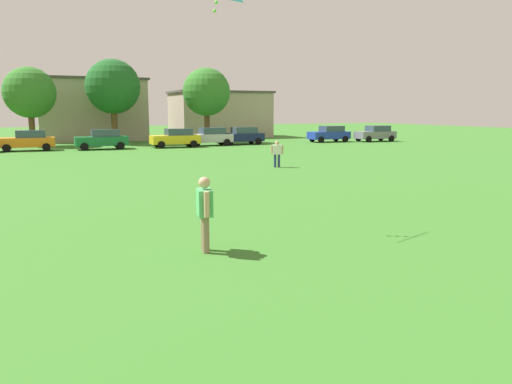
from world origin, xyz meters
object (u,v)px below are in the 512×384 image
(parked_car_orange_2, at_px, (28,140))
(parked_car_blue_7, at_px, (330,134))
(tree_right, at_px, (113,87))
(tree_center, at_px, (30,93))
(bystander_near_trees, at_px, (277,152))
(parked_car_green_3, at_px, (102,139))
(parked_car_navy_6, at_px, (242,136))
(parked_car_gray_8, at_px, (376,133))
(tree_far_right, at_px, (207,92))
(parked_car_silver_5, at_px, (210,136))
(parked_car_yellow_4, at_px, (176,138))
(adult_bystander, at_px, (205,208))

(parked_car_orange_2, height_order, parked_car_blue_7, same)
(tree_right, bearing_deg, tree_center, -176.48)
(tree_right, bearing_deg, bystander_near_trees, -77.28)
(parked_car_green_3, xyz_separation_m, tree_right, (2.02, 6.72, 4.69))
(parked_car_orange_2, relative_size, parked_car_blue_7, 1.00)
(tree_center, bearing_deg, parked_car_navy_6, -16.21)
(bystander_near_trees, bearing_deg, parked_car_blue_7, -111.38)
(parked_car_gray_8, distance_m, tree_far_right, 18.40)
(parked_car_silver_5, bearing_deg, parked_car_yellow_4, 15.07)
(tree_center, bearing_deg, parked_car_green_3, -48.99)
(parked_car_navy_6, bearing_deg, parked_car_blue_7, 179.21)
(parked_car_green_3, relative_size, parked_car_gray_8, 1.00)
(tree_far_right, bearing_deg, parked_car_navy_6, -64.13)
(parked_car_blue_7, bearing_deg, tree_center, -11.01)
(parked_car_navy_6, distance_m, tree_far_right, 6.43)
(parked_car_silver_5, relative_size, parked_car_blue_7, 1.00)
(parked_car_yellow_4, height_order, parked_car_silver_5, same)
(parked_car_orange_2, bearing_deg, parked_car_gray_8, 177.82)
(parked_car_yellow_4, relative_size, parked_car_gray_8, 1.00)
(tree_right, xyz_separation_m, tree_far_right, (9.06, -1.54, -0.44))
(parked_car_green_3, bearing_deg, parked_car_navy_6, -176.31)
(parked_car_silver_5, distance_m, parked_car_navy_6, 3.34)
(parked_car_orange_2, bearing_deg, parked_car_yellow_4, 175.06)
(parked_car_orange_2, distance_m, tree_center, 6.82)
(bystander_near_trees, bearing_deg, tree_right, -59.53)
(parked_car_gray_8, xyz_separation_m, tree_right, (-26.02, 7.26, 4.69))
(adult_bystander, height_order, parked_car_silver_5, adult_bystander)
(parked_car_orange_2, height_order, parked_car_silver_5, same)
(adult_bystander, relative_size, tree_far_right, 0.24)
(tree_right, bearing_deg, tree_far_right, -9.62)
(parked_car_yellow_4, bearing_deg, parked_car_green_3, -2.68)
(parked_car_silver_5, height_order, parked_car_navy_6, same)
(parked_car_orange_2, height_order, parked_car_navy_6, same)
(parked_car_orange_2, distance_m, parked_car_green_3, 5.86)
(parked_car_green_3, distance_m, parked_car_silver_5, 9.87)
(parked_car_silver_5, bearing_deg, bystander_near_trees, 83.38)
(parked_car_orange_2, xyz_separation_m, tree_right, (7.83, 5.97, 4.69))
(adult_bystander, distance_m, parked_car_green_3, 33.41)
(adult_bystander, height_order, parked_car_orange_2, adult_bystander)
(parked_car_yellow_4, distance_m, tree_center, 14.07)
(parked_car_navy_6, height_order, tree_center, tree_center)
(parked_car_orange_2, height_order, parked_car_yellow_4, same)
(parked_car_orange_2, height_order, tree_center, tree_center)
(parked_car_silver_5, bearing_deg, parked_car_blue_7, -179.71)
(parked_car_green_3, relative_size, parked_car_navy_6, 1.00)
(parked_car_gray_8, distance_m, tree_center, 34.40)
(adult_bystander, relative_size, parked_car_orange_2, 0.41)
(tree_center, xyz_separation_m, tree_right, (7.46, 0.46, 0.68))
(parked_car_blue_7, distance_m, tree_right, 22.39)
(parked_car_green_3, distance_m, tree_right, 8.44)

